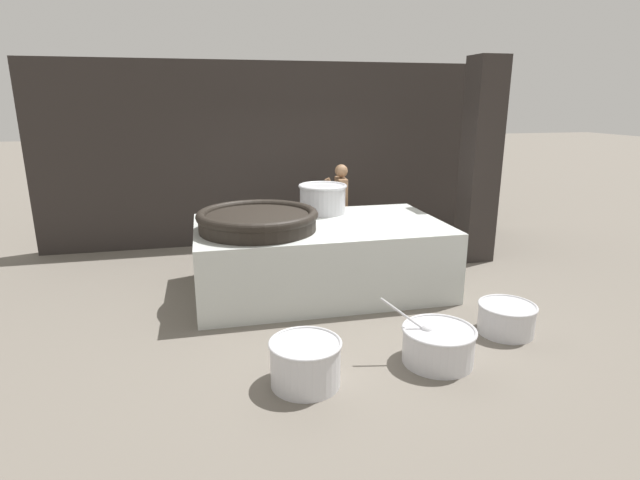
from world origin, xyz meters
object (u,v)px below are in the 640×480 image
at_px(prep_bowl_vegetables, 438,343).
at_px(prep_bowl_extra, 506,317).
at_px(prep_bowl_meat, 305,361).
at_px(stock_pot, 323,198).
at_px(cook, 340,207).
at_px(giant_wok_near, 258,219).

distance_m(prep_bowl_vegetables, prep_bowl_extra, 1.13).
bearing_deg(prep_bowl_meat, prep_bowl_extra, 12.29).
relative_size(stock_pot, cook, 0.46).
bearing_deg(prep_bowl_extra, prep_bowl_vegetables, -157.57).
bearing_deg(stock_pot, prep_bowl_vegetables, -80.12).
height_order(stock_pot, prep_bowl_extra, stock_pot).
relative_size(giant_wok_near, prep_bowl_meat, 2.27).
height_order(cook, prep_bowl_extra, cook).
xyz_separation_m(prep_bowl_meat, prep_bowl_extra, (2.42, 0.53, -0.05)).
relative_size(prep_bowl_meat, prep_bowl_extra, 1.05).
bearing_deg(prep_bowl_meat, giant_wok_near, 94.49).
height_order(giant_wok_near, prep_bowl_extra, giant_wok_near).
height_order(stock_pot, prep_bowl_vegetables, stock_pot).
relative_size(giant_wok_near, cook, 1.01).
distance_m(cook, prep_bowl_extra, 3.55).
relative_size(stock_pot, prep_bowl_extra, 1.10).
bearing_deg(stock_pot, cook, 59.81).
bearing_deg(giant_wok_near, prep_bowl_extra, -32.40).
bearing_deg(cook, prep_bowl_meat, 75.69).
height_order(giant_wok_near, stock_pot, stock_pot).
bearing_deg(cook, prep_bowl_extra, 112.60).
relative_size(cook, prep_bowl_meat, 2.26).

